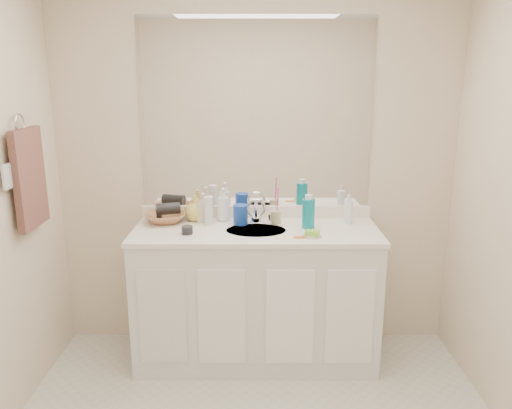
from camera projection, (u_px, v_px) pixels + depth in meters
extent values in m
cube|color=beige|center=(256.00, 170.00, 3.27)|extent=(2.60, 0.02, 2.40)
cube|color=white|center=(256.00, 297.00, 3.20)|extent=(1.50, 0.55, 0.85)
cube|color=white|center=(256.00, 231.00, 3.09)|extent=(1.52, 0.57, 0.03)
cube|color=white|center=(256.00, 212.00, 3.32)|extent=(1.52, 0.03, 0.08)
cylinder|color=beige|center=(256.00, 232.00, 3.07)|extent=(0.37, 0.37, 0.02)
cylinder|color=silver|center=(256.00, 214.00, 3.22)|extent=(0.02, 0.02, 0.11)
cube|color=white|center=(256.00, 114.00, 3.17)|extent=(1.48, 0.01, 1.20)
cylinder|color=#173EA4|center=(241.00, 215.00, 3.17)|extent=(0.12, 0.12, 0.13)
cylinder|color=#C1BA88|center=(276.00, 217.00, 3.18)|extent=(0.08, 0.08, 0.09)
cylinder|color=#F13F91|center=(278.00, 201.00, 3.15)|extent=(0.02, 0.04, 0.18)
cylinder|color=#0B7E8B|center=(308.00, 214.00, 3.09)|extent=(0.08, 0.08, 0.18)
cylinder|color=white|center=(348.00, 212.00, 3.19)|extent=(0.07, 0.07, 0.15)
cube|color=silver|center=(312.00, 236.00, 2.93)|extent=(0.10, 0.09, 0.01)
cube|color=#8FD133|center=(312.00, 233.00, 2.93)|extent=(0.09, 0.08, 0.03)
cube|color=#DE5C17|center=(305.00, 237.00, 2.92)|extent=(0.14, 0.03, 0.01)
cylinder|color=black|center=(187.00, 230.00, 2.98)|extent=(0.08, 0.08, 0.05)
cylinder|color=white|center=(209.00, 211.00, 3.15)|extent=(0.06, 0.06, 0.18)
imported|color=white|center=(223.00, 205.00, 3.23)|extent=(0.09, 0.09, 0.22)
imported|color=beige|center=(203.00, 207.00, 3.23)|extent=(0.10, 0.10, 0.19)
imported|color=#E7CE59|center=(195.00, 208.00, 3.24)|extent=(0.13, 0.13, 0.17)
imported|color=#A26741|center=(165.00, 217.00, 3.22)|extent=(0.31, 0.31, 0.06)
cylinder|color=black|center=(168.00, 209.00, 3.20)|extent=(0.17, 0.11, 0.08)
torus|color=silver|center=(20.00, 124.00, 2.67)|extent=(0.01, 0.11, 0.11)
cube|color=#4E2F2A|center=(30.00, 178.00, 2.75)|extent=(0.04, 0.32, 0.55)
cube|color=silver|center=(7.00, 177.00, 2.54)|extent=(0.01, 0.08, 0.13)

